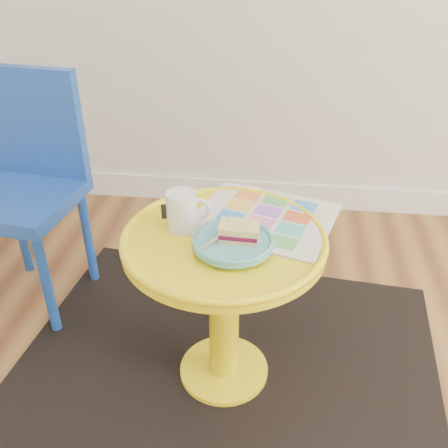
# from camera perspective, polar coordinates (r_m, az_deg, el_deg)

# --- Properties ---
(room_walls) EXTENTS (4.00, 4.00, 4.00)m
(room_walls) POSITION_cam_1_polar(r_m,az_deg,el_deg) (1.67, -7.05, -12.08)
(room_walls) COLOR silver
(room_walls) RESTS_ON ground
(rug) EXTENTS (1.40, 1.22, 0.01)m
(rug) POSITION_cam_1_polar(r_m,az_deg,el_deg) (1.62, 0.00, -16.51)
(rug) COLOR black
(rug) RESTS_ON ground
(side_table) EXTENTS (0.53, 0.53, 0.51)m
(side_table) POSITION_cam_1_polar(r_m,az_deg,el_deg) (1.37, 0.00, -6.48)
(side_table) COLOR yellow
(side_table) RESTS_ON ground
(chair) EXTENTS (0.40, 0.40, 0.81)m
(chair) POSITION_cam_1_polar(r_m,az_deg,el_deg) (1.81, -21.67, 4.96)
(chair) COLOR #1A46AA
(chair) RESTS_ON ground
(newspaper) EXTENTS (0.44, 0.40, 0.01)m
(newspaper) POSITION_cam_1_polar(r_m,az_deg,el_deg) (1.37, 4.60, 0.71)
(newspaper) COLOR silver
(newspaper) RESTS_ON side_table
(mug) EXTENTS (0.12, 0.08, 0.11)m
(mug) POSITION_cam_1_polar(r_m,az_deg,el_deg) (1.30, -4.73, 1.61)
(mug) COLOR white
(mug) RESTS_ON side_table
(plate) EXTENTS (0.20, 0.20, 0.02)m
(plate) POSITION_cam_1_polar(r_m,az_deg,el_deg) (1.23, 1.01, -2.12)
(plate) COLOR #53A7B0
(plate) RESTS_ON newspaper
(cake_slice) EXTENTS (0.10, 0.07, 0.04)m
(cake_slice) POSITION_cam_1_polar(r_m,az_deg,el_deg) (1.22, 1.75, -0.88)
(cake_slice) COLOR #D3BC8C
(cake_slice) RESTS_ON plate
(fork) EXTENTS (0.09, 0.13, 0.00)m
(fork) POSITION_cam_1_polar(r_m,az_deg,el_deg) (1.23, -0.54, -1.55)
(fork) COLOR silver
(fork) RESTS_ON plate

